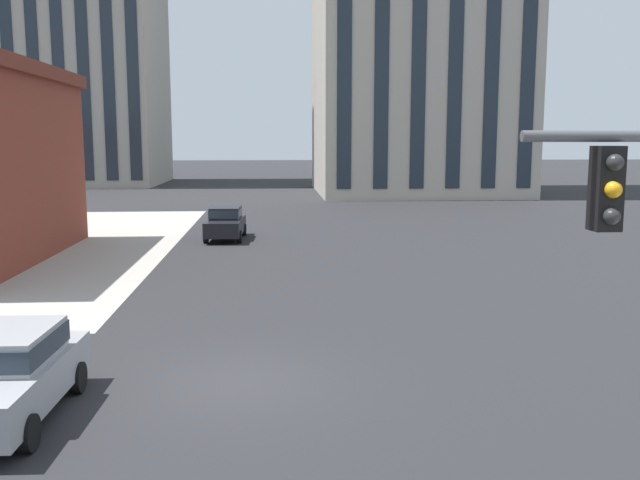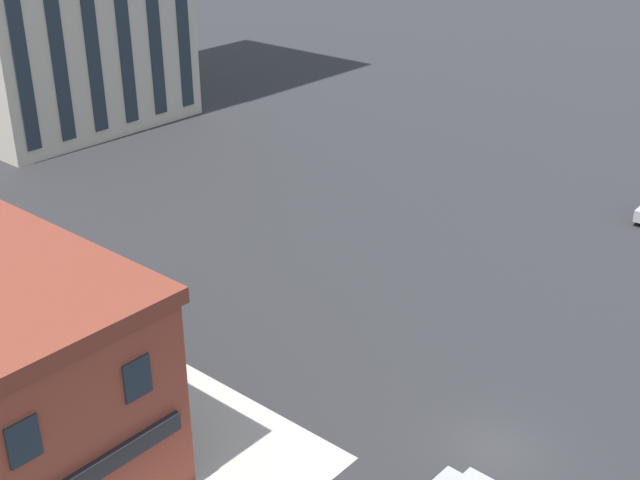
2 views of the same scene
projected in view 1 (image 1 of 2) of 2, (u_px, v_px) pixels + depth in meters
ground_plane at (238, 382)px, 14.92m from camera, size 320.00×320.00×0.00m
car_main_northbound_near at (226, 222)px, 36.08m from camera, size 2.04×4.48×1.68m
car_main_southbound_near at (9, 371)px, 12.83m from camera, size 1.98×4.44×1.68m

